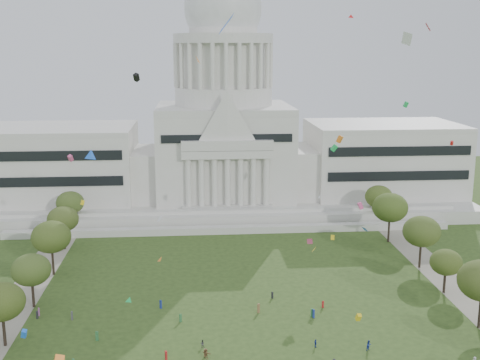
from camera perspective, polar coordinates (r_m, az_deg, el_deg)
capitol at (r=202.16m, az=-1.54°, el=3.70°), size 160.00×64.50×91.30m
path_left at (r=132.91m, az=-21.03°, el=-11.92°), size 8.00×160.00×0.04m
path_right at (r=140.19m, az=20.84°, el=-10.61°), size 8.00×160.00×0.04m
row_tree_l_2 at (r=117.65m, az=-21.68°, el=-10.69°), size 8.42×8.42×11.97m
row_tree_l_3 at (r=132.33m, az=-19.19°, el=-8.06°), size 8.12×8.12×11.55m
row_tree_r_3 at (r=140.04m, az=18.95°, el=-7.40°), size 7.01×7.01×9.98m
row_tree_l_4 at (r=148.95m, az=-17.47°, el=-5.17°), size 9.29×9.29×13.21m
row_tree_r_4 at (r=153.11m, az=16.85°, el=-4.69°), size 9.19×9.19×13.06m
row_tree_l_5 at (r=166.85m, az=-16.44°, el=-3.58°), size 8.33×8.33×11.85m
row_tree_r_5 at (r=170.69m, az=14.04°, el=-2.55°), size 9.82×9.82×13.96m
row_tree_l_6 at (r=184.36m, az=-15.81°, el=-2.08°), size 8.19×8.19×11.64m
row_tree_r_6 at (r=188.30m, az=13.02°, el=-1.55°), size 8.42×8.42×11.97m
person_2 at (r=113.67m, az=12.12°, el=-15.08°), size 1.11×1.01×1.94m
person_5 at (r=109.03m, az=-3.22°, el=-16.11°), size 1.74×1.42×1.78m
person_8 at (r=112.62m, az=-3.59°, el=-15.23°), size 0.73×0.50×1.43m
person_10 at (r=113.26m, az=7.17°, el=-15.11°), size 0.66×0.98×1.53m
distant_crowd at (r=113.30m, az=-5.71°, el=-15.01°), size 61.39×42.48×1.93m
kite_swarm at (r=98.71m, az=2.46°, el=-0.06°), size 100.63×107.11×62.67m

